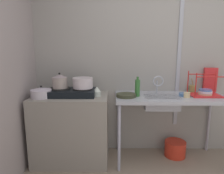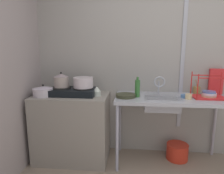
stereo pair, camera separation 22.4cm
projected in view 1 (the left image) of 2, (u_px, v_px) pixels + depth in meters
wall_back at (171, 61)px, 2.75m from camera, size 4.54×0.10×2.56m
wall_metal_strip at (179, 52)px, 2.66m from camera, size 0.05×0.01×2.05m
counter_concrete at (72, 128)px, 2.58m from camera, size 0.94×0.59×0.87m
counter_sink at (170, 101)px, 2.50m from camera, size 1.36×0.59×0.87m
stove at (72, 92)px, 2.49m from camera, size 0.59×0.35×0.10m
pot_on_left_burner at (60, 81)px, 2.47m from camera, size 0.19×0.19×0.19m
pot_on_right_burner at (83, 83)px, 2.47m from camera, size 0.25×0.25×0.13m
pot_beside_stove at (41, 92)px, 2.40m from camera, size 0.26×0.26×0.15m
percolator at (97, 92)px, 2.46m from camera, size 0.10×0.10×0.12m
sink_basin at (161, 102)px, 2.47m from camera, size 0.42×0.28×0.15m
faucet at (158, 82)px, 2.54m from camera, size 0.14×0.08×0.24m
frying_pan at (126, 95)px, 2.43m from camera, size 0.24×0.24×0.04m
dish_rack at (205, 92)px, 2.49m from camera, size 0.37×0.27×0.30m
cup_by_rack at (187, 95)px, 2.41m from camera, size 0.08×0.08×0.06m
small_bowl_on_drainboard at (184, 95)px, 2.48m from camera, size 0.13×0.13×0.04m
bottle_by_sink at (137, 88)px, 2.45m from camera, size 0.06×0.06×0.24m
cereal_box at (210, 80)px, 2.69m from camera, size 0.17×0.07×0.33m
utensil_jar at (192, 89)px, 2.70m from camera, size 0.09×0.09×0.19m
bucket_on_floor at (175, 149)px, 2.72m from camera, size 0.28×0.28×0.21m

